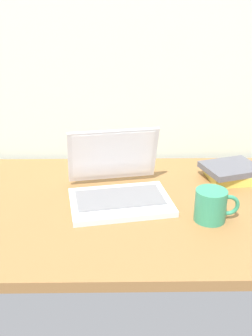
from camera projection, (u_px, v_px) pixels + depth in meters
desk at (131, 207)px, 1.25m from camera, size 1.60×0.76×0.03m
laptop at (118, 185)px, 1.26m from camera, size 0.35×0.34×0.21m
coffee_mug at (212, 205)px, 1.13m from camera, size 0.13×0.09×0.09m
book_stack at (230, 172)px, 1.39m from camera, size 0.22×0.20×0.05m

